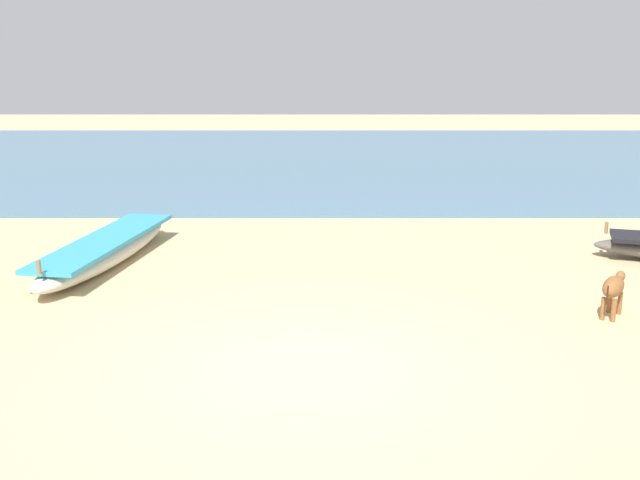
# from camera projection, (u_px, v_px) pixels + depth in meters

# --- Properties ---
(ground) EXTENTS (80.00, 80.00, 0.00)m
(ground) POSITION_uv_depth(u_px,v_px,m) (306.00, 368.00, 8.09)
(ground) COLOR tan
(sea_water) EXTENTS (60.00, 20.00, 0.08)m
(sea_water) POSITION_uv_depth(u_px,v_px,m) (318.00, 158.00, 25.56)
(sea_water) COLOR slate
(sea_water) RESTS_ON ground
(fishing_boat_2) EXTENTS (1.55, 4.70, 0.62)m
(fishing_boat_2) POSITION_uv_depth(u_px,v_px,m) (110.00, 249.00, 12.29)
(fishing_boat_2) COLOR beige
(fishing_boat_2) RESTS_ON ground
(calf_far_brown) EXTENTS (0.61, 0.78, 0.56)m
(calf_far_brown) POSITION_uv_depth(u_px,v_px,m) (617.00, 288.00, 9.64)
(calf_far_brown) COLOR brown
(calf_far_brown) RESTS_ON ground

